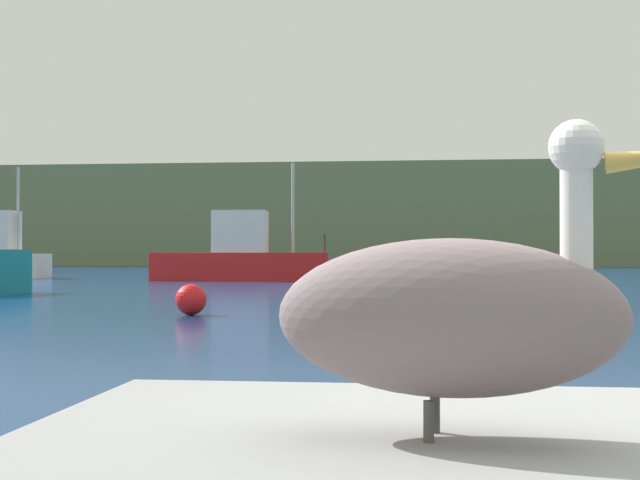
# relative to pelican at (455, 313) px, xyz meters

# --- Properties ---
(hillside_backdrop) EXTENTS (140.00, 16.46, 7.49)m
(hillside_backdrop) POSITION_rel_pelican_xyz_m (0.39, 73.67, 2.80)
(hillside_backdrop) COLOR #6B7A51
(hillside_backdrop) RESTS_ON ground
(pelican) EXTENTS (1.32, 0.54, 0.90)m
(pelican) POSITION_rel_pelican_xyz_m (0.00, 0.00, 0.00)
(pelican) COLOR gray
(pelican) RESTS_ON pier_dock
(fishing_boat_red) EXTENTS (6.80, 2.51, 4.47)m
(fishing_boat_red) POSITION_rel_pelican_xyz_m (-7.48, 33.38, -0.04)
(fishing_boat_red) COLOR red
(fishing_boat_red) RESTS_ON ground
(mooring_buoy) EXTENTS (0.55, 0.55, 0.55)m
(mooring_buoy) POSITION_rel_pelican_xyz_m (-4.32, 13.72, -0.68)
(mooring_buoy) COLOR red
(mooring_buoy) RESTS_ON ground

